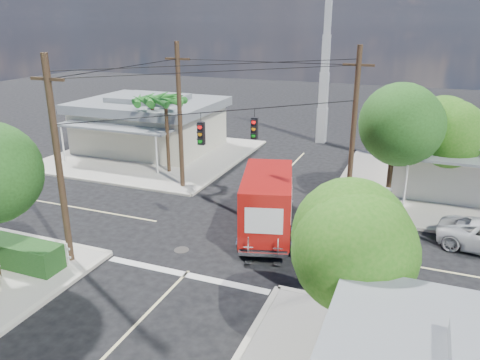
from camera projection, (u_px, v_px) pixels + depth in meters
The scene contains 16 objects.
ground at pixel (225, 233), 23.50m from camera, with size 120.00×120.00×0.00m, color black.
sidewalk_ne at pixel (453, 190), 29.26m from camera, with size 14.12×14.12×0.14m.
sidewalk_nw at pixel (153, 155), 36.82m from camera, with size 14.12×14.12×0.14m.
road_markings at pixel (213, 246), 22.21m from camera, with size 32.00×32.00×0.01m.
building_nw at pixel (150, 123), 37.90m from camera, with size 10.80×10.20×4.30m.
radio_tower at pixel (325, 77), 39.07m from camera, with size 0.80×0.80×17.00m.
tree_ne_front at pixel (395, 125), 25.38m from camera, with size 4.21×4.14×6.66m.
tree_ne_back at pixel (445, 131), 26.60m from camera, with size 3.77×3.66×5.82m.
tree_se at pixel (349, 247), 13.38m from camera, with size 3.67×3.54×5.62m.
palm_nw_front at pixel (166, 101), 31.05m from camera, with size 3.01×3.08×5.59m.
palm_nw_back at pixel (152, 101), 33.19m from camera, with size 3.01×3.08×5.19m.
utility_poles at pixel (208, 133), 23.94m from camera, with size 12.00×10.68×9.00m.
picket_fence at pixel (17, 242), 21.07m from camera, with size 5.94×0.06×1.00m.
hedge_sw at pixel (0, 249), 20.43m from camera, with size 6.20×1.20×1.10m, color #184215.
vending_boxes at pixel (374, 196), 26.47m from camera, with size 1.90×0.50×1.10m.
delivery_truck at pixel (268, 201), 23.28m from camera, with size 4.06×7.72×3.21m.
Camera 1 is at (8.53, -19.57, 10.21)m, focal length 35.00 mm.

